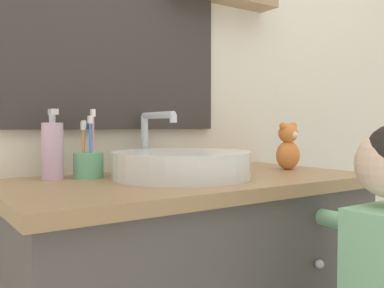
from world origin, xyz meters
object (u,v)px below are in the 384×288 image
toothbrush_holder (88,163)px  teddy_bear (288,147)px  sink_basin (181,163)px  soap_dispenser (53,150)px

toothbrush_holder → teddy_bear: (0.66, -0.16, 0.03)m
sink_basin → soap_dispenser: soap_dispenser is taller
soap_dispenser → sink_basin: bearing=-28.2°
sink_basin → teddy_bear: (0.44, -0.01, 0.04)m
sink_basin → teddy_bear: bearing=-1.0°
soap_dispenser → teddy_bear: size_ratio=1.21×
teddy_bear → sink_basin: bearing=179.0°
soap_dispenser → teddy_bear: bearing=-13.3°
sink_basin → soap_dispenser: 0.36m
sink_basin → toothbrush_holder: size_ratio=2.26×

